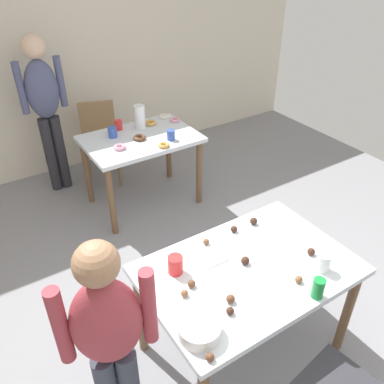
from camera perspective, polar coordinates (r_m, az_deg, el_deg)
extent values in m
plane|color=gray|center=(2.94, 6.68, -21.89)|extent=(6.40, 6.40, 0.00)
cube|color=beige|center=(4.71, -18.44, 18.21)|extent=(6.40, 0.10, 2.60)
cube|color=silver|center=(2.41, 8.12, -11.01)|extent=(1.24, 0.83, 0.04)
cylinder|color=brown|center=(2.85, 21.37, -15.74)|extent=(0.06, 0.06, 0.71)
cylinder|color=brown|center=(2.68, -7.39, -16.81)|extent=(0.06, 0.06, 0.71)
cylinder|color=brown|center=(3.14, 11.35, -8.09)|extent=(0.06, 0.06, 0.71)
cube|color=silver|center=(3.88, -7.41, 7.56)|extent=(1.07, 0.74, 0.04)
cylinder|color=brown|center=(3.66, -11.47, -1.38)|extent=(0.06, 0.06, 0.71)
cylinder|color=brown|center=(4.03, 1.03, 2.77)|extent=(0.06, 0.06, 0.71)
cylinder|color=brown|center=(4.17, -14.82, 2.75)|extent=(0.06, 0.06, 0.71)
cylinder|color=brown|center=(4.49, -3.40, 6.17)|extent=(0.06, 0.06, 0.71)
cylinder|color=#2D2D33|center=(2.70, 18.24, -23.71)|extent=(0.04, 0.04, 0.41)
cube|color=olive|center=(4.50, -12.96, 6.47)|extent=(0.51, 0.51, 0.04)
cube|color=olive|center=(4.57, -13.43, 10.02)|extent=(0.37, 0.16, 0.42)
cylinder|color=olive|center=(4.46, -10.33, 3.22)|extent=(0.04, 0.04, 0.41)
cylinder|color=olive|center=(4.46, -14.67, 2.65)|extent=(0.04, 0.04, 0.41)
cylinder|color=olive|center=(4.76, -10.68, 5.21)|extent=(0.04, 0.04, 0.41)
cylinder|color=olive|center=(4.76, -14.76, 4.68)|extent=(0.04, 0.04, 0.41)
ellipsoid|color=#9E3842|center=(1.87, -12.14, -17.79)|extent=(0.36, 0.28, 0.50)
sphere|color=#997051|center=(1.62, -13.59, -9.97)|extent=(0.19, 0.19, 0.19)
cylinder|color=#9E3842|center=(1.86, -18.38, -17.84)|extent=(0.09, 0.09, 0.43)
cylinder|color=#9E3842|center=(1.85, -6.22, -16.07)|extent=(0.09, 0.09, 0.43)
cylinder|color=#28282D|center=(4.51, -18.32, 5.39)|extent=(0.11, 0.11, 0.82)
cylinder|color=#28282D|center=(4.49, -19.64, 5.00)|extent=(0.11, 0.11, 0.82)
ellipsoid|color=#4C5175|center=(4.24, -20.73, 13.60)|extent=(0.32, 0.20, 0.58)
sphere|color=beige|center=(4.13, -21.88, 18.82)|extent=(0.22, 0.22, 0.22)
cylinder|color=#4C5175|center=(4.27, -18.35, 14.79)|extent=(0.07, 0.07, 0.50)
cylinder|color=#4C5175|center=(4.19, -23.38, 13.47)|extent=(0.07, 0.07, 0.50)
cylinder|color=white|center=(2.04, 1.06, -19.14)|extent=(0.21, 0.21, 0.07)
cylinder|color=#198438|center=(2.28, 17.66, -13.01)|extent=(0.07, 0.07, 0.12)
cube|color=silver|center=(2.39, 3.69, -10.26)|extent=(0.17, 0.02, 0.01)
cylinder|color=red|center=(2.31, -2.41, -10.39)|extent=(0.09, 0.09, 0.11)
cylinder|color=white|center=(2.44, 18.33, -9.55)|extent=(0.08, 0.08, 0.11)
sphere|color=brown|center=(2.35, 15.09, -12.03)|extent=(0.04, 0.04, 0.04)
sphere|color=#3D2319|center=(2.62, 6.05, -5.32)|extent=(0.04, 0.04, 0.04)
sphere|color=#3D2319|center=(2.14, 5.49, -16.63)|extent=(0.04, 0.04, 0.04)
sphere|color=brown|center=(2.19, 5.55, -15.02)|extent=(0.05, 0.05, 0.05)
sphere|color=#3D2319|center=(2.40, 7.65, -9.73)|extent=(0.05, 0.05, 0.05)
sphere|color=brown|center=(1.97, 2.58, -22.60)|extent=(0.04, 0.04, 0.04)
sphere|color=#3D2319|center=(2.70, 8.84, -4.14)|extent=(0.05, 0.05, 0.05)
sphere|color=#3D2319|center=(2.52, 18.19, -9.01)|extent=(0.05, 0.05, 0.05)
sphere|color=brown|center=(2.52, 2.04, -7.13)|extent=(0.04, 0.04, 0.04)
sphere|color=brown|center=(2.25, -0.06, -13.04)|extent=(0.04, 0.04, 0.04)
sphere|color=#3D2319|center=(2.54, 16.73, -8.20)|extent=(0.05, 0.05, 0.05)
sphere|color=brown|center=(2.21, -1.08, -14.33)|extent=(0.04, 0.04, 0.04)
cylinder|color=white|center=(4.00, -7.50, 10.57)|extent=(0.11, 0.11, 0.25)
cylinder|color=#3351B2|center=(3.78, -3.05, 8.18)|extent=(0.08, 0.08, 0.10)
cylinder|color=red|center=(4.05, -10.52, 9.44)|extent=(0.07, 0.07, 0.10)
cylinder|color=#3351B2|center=(3.90, -11.34, 8.41)|extent=(0.08, 0.08, 0.10)
torus|color=gold|center=(3.66, -4.09, 6.72)|extent=(0.11, 0.11, 0.03)
torus|color=white|center=(4.28, -3.98, 10.79)|extent=(0.10, 0.10, 0.03)
torus|color=pink|center=(4.19, -2.49, 10.33)|extent=(0.11, 0.11, 0.03)
torus|color=gold|center=(4.13, -5.97, 9.85)|extent=(0.12, 0.12, 0.04)
torus|color=pink|center=(3.67, -10.34, 6.35)|extent=(0.11, 0.11, 0.03)
torus|color=brown|center=(3.82, -7.52, 7.72)|extent=(0.12, 0.12, 0.03)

